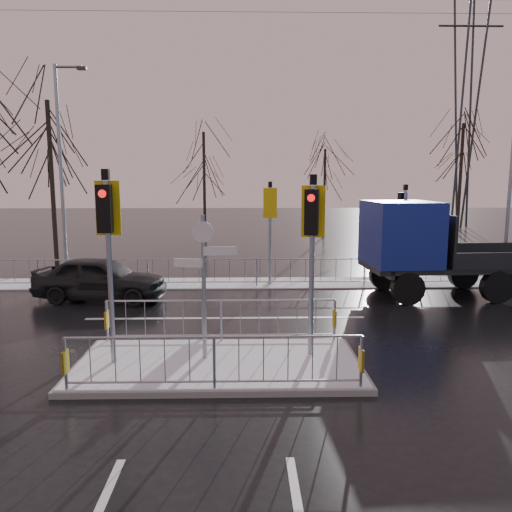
{
  "coord_description": "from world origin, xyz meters",
  "views": [
    {
      "loc": [
        0.57,
        -10.09,
        3.94
      ],
      "look_at": [
        0.88,
        3.84,
        1.8
      ],
      "focal_mm": 35.0,
      "sensor_mm": 36.0,
      "label": 1
    }
  ],
  "objects_px": {
    "flatbed_truck": "(428,246)",
    "traffic_island": "(218,350)",
    "street_lamp_left": "(62,165)",
    "car_far_lane": "(101,278)"
  },
  "relations": [
    {
      "from": "car_far_lane",
      "to": "flatbed_truck",
      "type": "distance_m",
      "value": 10.98
    },
    {
      "from": "car_far_lane",
      "to": "street_lamp_left",
      "type": "bearing_deg",
      "value": 40.86
    },
    {
      "from": "traffic_island",
      "to": "car_far_lane",
      "type": "bearing_deg",
      "value": 124.52
    },
    {
      "from": "traffic_island",
      "to": "street_lamp_left",
      "type": "xyz_separation_m",
      "value": [
        -6.42,
        9.49,
        4.1
      ]
    },
    {
      "from": "flatbed_truck",
      "to": "street_lamp_left",
      "type": "bearing_deg",
      "value": 166.77
    },
    {
      "from": "flatbed_truck",
      "to": "traffic_island",
      "type": "bearing_deg",
      "value": -136.62
    },
    {
      "from": "flatbed_truck",
      "to": "street_lamp_left",
      "type": "xyz_separation_m",
      "value": [
        -13.18,
        3.1,
        2.77
      ]
    },
    {
      "from": "car_far_lane",
      "to": "traffic_island",
      "type": "bearing_deg",
      "value": -137.89
    },
    {
      "from": "traffic_island",
      "to": "street_lamp_left",
      "type": "bearing_deg",
      "value": 124.07
    },
    {
      "from": "car_far_lane",
      "to": "flatbed_truck",
      "type": "height_order",
      "value": "flatbed_truck"
    }
  ]
}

